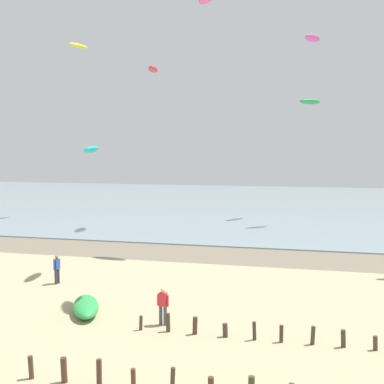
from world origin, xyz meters
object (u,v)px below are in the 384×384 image
at_px(kite_aloft_1, 91,150).
at_px(person_by_waterline, 163,305).
at_px(grounded_kite, 86,306).
at_px(kite_aloft_0, 79,46).
at_px(kite_aloft_6, 312,38).
at_px(kite_aloft_7, 310,102).
at_px(kite_aloft_5, 153,69).
at_px(person_left_flank, 57,268).

bearing_deg(kite_aloft_1, person_by_waterline, 30.62).
relative_size(grounded_kite, kite_aloft_0, 1.11).
height_order(kite_aloft_1, kite_aloft_6, kite_aloft_6).
xyz_separation_m(kite_aloft_1, kite_aloft_7, (13.03, 24.39, 4.97)).
bearing_deg(kite_aloft_5, grounded_kite, -4.55).
distance_m(grounded_kite, kite_aloft_5, 31.71).
xyz_separation_m(grounded_kite, kite_aloft_7, (9.85, 32.00, 12.55)).
distance_m(kite_aloft_5, kite_aloft_7, 16.44).
xyz_separation_m(grounded_kite, kite_aloft_6, (9.88, 39.26, 20.51)).
distance_m(person_by_waterline, person_left_flank, 9.70).
bearing_deg(person_left_flank, kite_aloft_0, 113.82).
xyz_separation_m(kite_aloft_0, kite_aloft_7, (26.63, -1.34, -7.25)).
distance_m(person_by_waterline, kite_aloft_5, 32.94).
relative_size(person_by_waterline, grounded_kite, 0.51).
xyz_separation_m(kite_aloft_0, kite_aloft_5, (11.28, -6.33, -4.14)).
bearing_deg(kite_aloft_0, kite_aloft_1, -135.14).
distance_m(person_by_waterline, grounded_kite, 4.19).
bearing_deg(person_left_flank, kite_aloft_1, 73.63).
height_order(person_left_flank, kite_aloft_7, kite_aloft_7).
relative_size(person_by_waterline, kite_aloft_1, 0.71).
bearing_deg(person_by_waterline, grounded_kite, 171.06).
bearing_deg(grounded_kite, person_left_flank, 14.95).
height_order(grounded_kite, kite_aloft_6, kite_aloft_6).
bearing_deg(kite_aloft_7, person_by_waterline, -142.99).
xyz_separation_m(person_by_waterline, person_left_flank, (-8.17, 5.22, 0.00)).
xyz_separation_m(kite_aloft_1, kite_aloft_5, (-2.32, 19.40, 8.08)).
bearing_deg(grounded_kite, kite_aloft_0, -0.02).
height_order(person_by_waterline, kite_aloft_6, kite_aloft_6).
relative_size(kite_aloft_5, kite_aloft_7, 1.09).
distance_m(person_left_flank, kite_aloft_5, 27.08).
distance_m(person_by_waterline, kite_aloft_6, 44.98).
xyz_separation_m(kite_aloft_0, kite_aloft_1, (13.60, -25.73, -12.22)).
bearing_deg(kite_aloft_0, kite_aloft_7, -75.88).
relative_size(grounded_kite, kite_aloft_7, 1.24).
relative_size(kite_aloft_1, kite_aloft_7, 0.88).
bearing_deg(person_by_waterline, kite_aloft_7, 80.01).
bearing_deg(kite_aloft_7, kite_aloft_1, -161.11).
bearing_deg(kite_aloft_6, person_left_flank, -175.65).
height_order(person_by_waterline, person_left_flank, same).
relative_size(person_left_flank, kite_aloft_1, 0.71).
xyz_separation_m(kite_aloft_6, kite_aloft_7, (-0.02, -7.26, -7.96)).
xyz_separation_m(person_by_waterline, kite_aloft_6, (5.77, 39.91, 19.93)).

